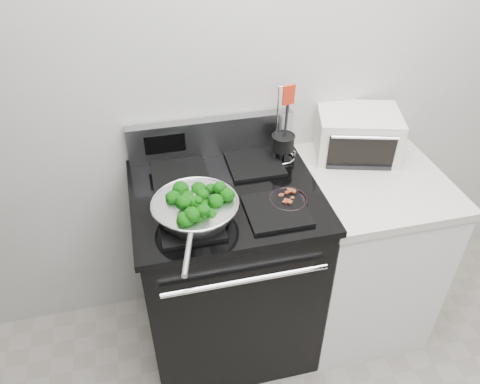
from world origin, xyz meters
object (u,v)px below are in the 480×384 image
object	(u,v)px
skillet	(195,209)
utensil_holder	(283,146)
gas_range	(227,269)
bacon_plate	(289,198)
toaster_oven	(357,134)

from	to	relation	value
skillet	utensil_holder	xyz separation A→B (m)	(0.45, 0.33, 0.01)
gas_range	bacon_plate	bearing A→B (deg)	-27.25
skillet	bacon_plate	bearing A→B (deg)	18.00
skillet	toaster_oven	xyz separation A→B (m)	(0.82, 0.34, 0.02)
gas_range	bacon_plate	size ratio (longest dim) A/B	7.10
gas_range	toaster_oven	bearing A→B (deg)	16.25
gas_range	skillet	bearing A→B (deg)	-135.03
skillet	bacon_plate	xyz separation A→B (m)	(0.38, 0.03, -0.04)
toaster_oven	gas_range	bearing A→B (deg)	-147.83
utensil_holder	skillet	bearing A→B (deg)	-153.44
bacon_plate	toaster_oven	distance (m)	0.54
gas_range	bacon_plate	world-z (taller)	gas_range
bacon_plate	toaster_oven	world-z (taller)	toaster_oven
bacon_plate	utensil_holder	bearing A→B (deg)	77.19
toaster_oven	utensil_holder	bearing A→B (deg)	-162.84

